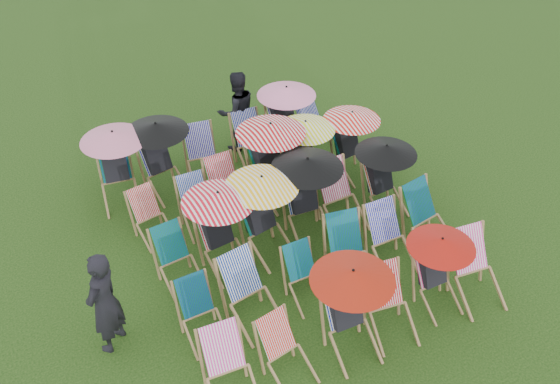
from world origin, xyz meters
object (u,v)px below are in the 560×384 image
deckchair_0 (230,372)px  person_left (104,303)px  person_rear (237,111)px  deckchair_5 (478,270)px  deckchair_29 (314,122)px

deckchair_0 → person_left: person_left is taller
deckchair_0 → person_rear: bearing=68.5°
deckchair_5 → person_rear: size_ratio=0.62×
deckchair_29 → person_left: (-5.08, -3.05, 0.35)m
deckchair_5 → deckchair_29: size_ratio=1.04×
deckchair_29 → person_left: size_ratio=0.59×
deckchair_5 → person_rear: bearing=112.1°
deckchair_5 → person_left: bearing=168.9°
person_rear → deckchair_5: bearing=105.1°
deckchair_0 → deckchair_5: bearing=2.6°
person_left → deckchair_29: bearing=167.2°
deckchair_0 → deckchair_29: size_ratio=0.97×
person_left → deckchair_0: bearing=82.0°
deckchair_5 → person_left: person_left is taller
deckchair_29 → person_rear: person_rear is taller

